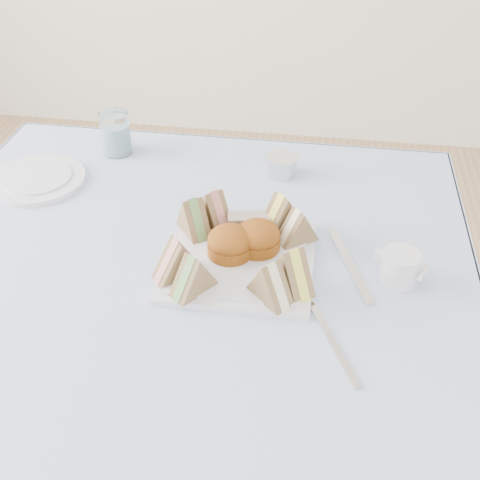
# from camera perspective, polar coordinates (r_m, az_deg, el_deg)

# --- Properties ---
(table) EXTENTS (0.90, 0.90, 0.74)m
(table) POSITION_cam_1_polar(r_m,az_deg,el_deg) (1.31, -4.82, -15.98)
(table) COLOR brown
(table) RESTS_ON floor
(tablecloth) EXTENTS (1.02, 1.02, 0.01)m
(tablecloth) POSITION_cam_1_polar(r_m,az_deg,el_deg) (1.04, -5.87, -3.49)
(tablecloth) COLOR #8EA5C7
(tablecloth) RESTS_ON table
(serving_plate) EXTENTS (0.26, 0.26, 0.01)m
(serving_plate) POSITION_cam_1_polar(r_m,az_deg,el_deg) (1.05, 0.00, -1.91)
(serving_plate) COLOR silver
(serving_plate) RESTS_ON tablecloth
(sandwich_fl_a) EXTENTS (0.09, 0.08, 0.08)m
(sandwich_fl_a) POSITION_cam_1_polar(r_m,az_deg,el_deg) (0.99, -5.90, -1.67)
(sandwich_fl_a) COLOR #826345
(sandwich_fl_a) RESTS_ON serving_plate
(sandwich_fl_b) EXTENTS (0.08, 0.09, 0.07)m
(sandwich_fl_b) POSITION_cam_1_polar(r_m,az_deg,el_deg) (0.96, -4.44, -3.16)
(sandwich_fl_b) COLOR #826345
(sandwich_fl_b) RESTS_ON serving_plate
(sandwich_fr_a) EXTENTS (0.08, 0.09, 0.08)m
(sandwich_fr_a) POSITION_cam_1_polar(r_m,az_deg,el_deg) (0.97, 4.99, -2.67)
(sandwich_fr_a) COLOR #826345
(sandwich_fr_a) RESTS_ON serving_plate
(sandwich_fr_b) EXTENTS (0.08, 0.08, 0.07)m
(sandwich_fr_b) POSITION_cam_1_polar(r_m,az_deg,el_deg) (0.95, 2.88, -3.84)
(sandwich_fr_b) COLOR #826345
(sandwich_fr_b) RESTS_ON serving_plate
(sandwich_bl_a) EXTENTS (0.08, 0.09, 0.07)m
(sandwich_bl_a) POSITION_cam_1_polar(r_m,az_deg,el_deg) (1.09, -4.44, 2.32)
(sandwich_bl_a) COLOR #826345
(sandwich_bl_a) RESTS_ON serving_plate
(sandwich_bl_b) EXTENTS (0.08, 0.08, 0.07)m
(sandwich_bl_b) POSITION_cam_1_polar(r_m,az_deg,el_deg) (1.11, -2.46, 3.09)
(sandwich_bl_b) COLOR #826345
(sandwich_bl_b) RESTS_ON serving_plate
(sandwich_br_a) EXTENTS (0.08, 0.08, 0.07)m
(sandwich_br_a) POSITION_cam_1_polar(r_m,az_deg,el_deg) (1.07, 5.47, 1.37)
(sandwich_br_a) COLOR #826345
(sandwich_br_a) RESTS_ON serving_plate
(sandwich_br_b) EXTENTS (0.09, 0.09, 0.08)m
(sandwich_br_b) POSITION_cam_1_polar(r_m,az_deg,el_deg) (1.09, 3.91, 2.65)
(sandwich_br_b) COLOR #826345
(sandwich_br_b) RESTS_ON serving_plate
(scone_left) EXTENTS (0.08, 0.08, 0.05)m
(scone_left) POSITION_cam_1_polar(r_m,az_deg,el_deg) (1.04, -0.97, -0.26)
(scone_left) COLOR #8C3C16
(scone_left) RESTS_ON serving_plate
(scone_right) EXTENTS (0.10, 0.10, 0.05)m
(scone_right) POSITION_cam_1_polar(r_m,az_deg,el_deg) (1.05, 1.70, 0.26)
(scone_right) COLOR #8C3C16
(scone_right) RESTS_ON serving_plate
(pastry_slice) EXTENTS (0.08, 0.04, 0.04)m
(pastry_slice) POSITION_cam_1_polar(r_m,az_deg,el_deg) (1.10, 0.82, 1.58)
(pastry_slice) COLOR #C9BD73
(pastry_slice) RESTS_ON serving_plate
(side_plate) EXTENTS (0.25, 0.25, 0.01)m
(side_plate) POSITION_cam_1_polar(r_m,az_deg,el_deg) (1.34, -18.66, 5.44)
(side_plate) COLOR silver
(side_plate) RESTS_ON tablecloth
(water_glass) EXTENTS (0.08, 0.08, 0.10)m
(water_glass) POSITION_cam_1_polar(r_m,az_deg,el_deg) (1.39, -11.71, 9.88)
(water_glass) COLOR white
(water_glass) RESTS_ON tablecloth
(tea_strainer) EXTENTS (0.09, 0.09, 0.04)m
(tea_strainer) POSITION_cam_1_polar(r_m,az_deg,el_deg) (1.29, 4.00, 6.96)
(tea_strainer) COLOR silver
(tea_strainer) RESTS_ON tablecloth
(knife) EXTENTS (0.08, 0.20, 0.00)m
(knife) POSITION_cam_1_polar(r_m,az_deg,el_deg) (1.06, 10.41, -2.36)
(knife) COLOR silver
(knife) RESTS_ON tablecloth
(fork) EXTENTS (0.09, 0.17, 0.00)m
(fork) POSITION_cam_1_polar(r_m,az_deg,el_deg) (0.93, 8.69, -9.43)
(fork) COLOR silver
(fork) RESTS_ON tablecloth
(creamer_jug) EXTENTS (0.08, 0.08, 0.06)m
(creamer_jug) POSITION_cam_1_polar(r_m,az_deg,el_deg) (1.04, 14.94, -2.50)
(creamer_jug) COLOR silver
(creamer_jug) RESTS_ON tablecloth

